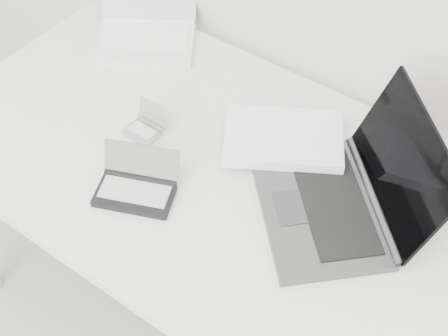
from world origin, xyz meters
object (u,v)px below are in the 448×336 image
Objects in this scene: desk at (244,193)px; netbook_open_white at (146,29)px; laptop_large at (320,173)px; palmtop_charcoal at (137,186)px.

netbook_open_white is (-0.55, 0.29, 0.07)m from desk.
laptop_large is 0.72m from netbook_open_white.
laptop_large reaches higher than netbook_open_white.
laptop_large is (0.15, 0.09, 0.09)m from desk.
palmtop_charcoal is (-0.33, -0.26, -0.02)m from laptop_large.
desk is 3.68× the size of netbook_open_white.
laptop_large is 2.90× the size of palmtop_charcoal.
laptop_large reaches higher than palmtop_charcoal.
palmtop_charcoal is at bearing -95.48° from laptop_large.
laptop_large is at bearing 31.76° from desk.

